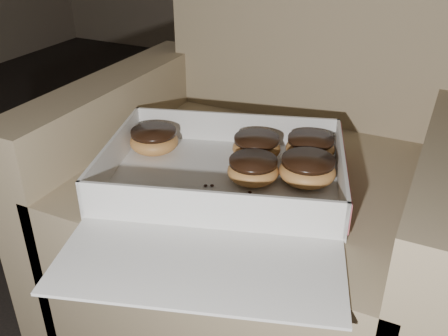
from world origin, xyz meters
TOP-DOWN VIEW (x-y plane):
  - armchair at (0.05, 0.49)m, footprint 0.81×0.68m
  - bakery_box at (0.04, 0.31)m, footprint 0.55×0.60m
  - donut_a at (0.17, 0.40)m, footprint 0.10×0.10m
  - donut_b at (-0.15, 0.39)m, footprint 0.10×0.10m
  - donut_c at (0.05, 0.45)m, footprint 0.10×0.10m
  - donut_d at (0.08, 0.37)m, footprint 0.09×0.09m
  - donut_e at (0.14, 0.50)m, footprint 0.10×0.10m
  - crumb_a at (0.09, 0.32)m, footprint 0.01×0.01m
  - crumb_b at (0.02, 0.32)m, footprint 0.01×0.01m
  - crumb_c at (0.08, 0.28)m, footprint 0.01×0.01m
  - crumb_d at (0.01, 0.31)m, footprint 0.01×0.01m
  - crumb_e at (-0.11, 0.23)m, footprint 0.01×0.01m

SIDE VIEW (x-z plane):
  - armchair at x=0.05m, z-range -0.16..0.69m
  - crumb_a at x=0.09m, z-range 0.38..0.39m
  - crumb_b at x=0.02m, z-range 0.38..0.39m
  - crumb_c at x=0.08m, z-range 0.38..0.39m
  - crumb_d at x=0.01m, z-range 0.38..0.39m
  - crumb_e at x=-0.11m, z-range 0.38..0.39m
  - bakery_box at x=0.04m, z-range 0.35..0.43m
  - donut_d at x=0.08m, z-range 0.39..0.43m
  - donut_c at x=0.05m, z-range 0.39..0.43m
  - donut_e at x=0.14m, z-range 0.39..0.43m
  - donut_b at x=-0.15m, z-range 0.39..0.43m
  - donut_a at x=0.17m, z-range 0.39..0.44m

